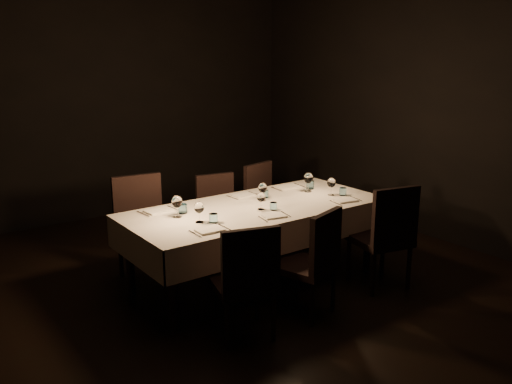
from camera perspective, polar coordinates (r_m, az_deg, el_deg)
room at (r=4.99m, az=0.00°, el=6.67°), size 5.01×6.01×3.01m
dining_table at (r=5.17m, az=0.00°, el=-2.29°), size 2.52×1.12×0.76m
chair_near_left at (r=4.17m, az=-1.04°, el=-8.96°), size 0.56×0.56×0.94m
place_setting_near_left at (r=4.59m, az=-5.32°, el=-2.61°), size 0.33×0.41×0.18m
chair_near_center at (r=4.57m, az=6.08°, el=-6.92°), size 0.56×0.56×0.93m
place_setting_near_center at (r=4.94m, az=1.26°, el=-1.37°), size 0.32×0.39×0.17m
chair_near_right at (r=5.19m, az=13.51°, el=-4.19°), size 0.58×0.58×1.01m
place_setting_near_right at (r=5.52m, az=8.66°, el=0.20°), size 0.34×0.40×0.18m
chair_far_left at (r=5.42m, az=-11.89°, el=-3.25°), size 0.55×0.55×1.02m
place_setting_far_left at (r=4.91m, az=-8.77°, el=-1.50°), size 0.36×0.42×0.20m
chair_far_center at (r=5.91m, az=-3.96°, el=-2.06°), size 0.51×0.51×0.90m
place_setting_far_center at (r=5.39m, az=0.12°, el=0.04°), size 0.32×0.40×0.18m
chair_far_right at (r=6.26m, az=0.99°, el=-0.88°), size 0.54×0.54×0.94m
place_setting_far_right at (r=5.76m, az=4.93°, el=1.00°), size 0.37×0.42×0.20m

